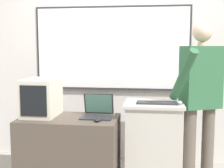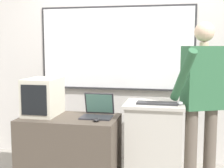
{
  "view_description": "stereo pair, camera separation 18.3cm",
  "coord_description": "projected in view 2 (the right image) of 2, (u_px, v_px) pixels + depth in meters",
  "views": [
    {
      "loc": [
        0.42,
        -2.75,
        1.51
      ],
      "look_at": [
        -0.01,
        0.35,
        1.12
      ],
      "focal_mm": 50.0,
      "sensor_mm": 36.0,
      "label": 1
    },
    {
      "loc": [
        0.6,
        -2.72,
        1.51
      ],
      "look_at": [
        -0.01,
        0.35,
        1.12
      ],
      "focal_mm": 50.0,
      "sensor_mm": 36.0,
      "label": 2
    }
  ],
  "objects": [
    {
      "name": "side_desk",
      "position": [
        70.0,
        153.0,
        3.27
      ],
      "size": [
        1.0,
        0.58,
        0.78
      ],
      "color": "#4C4238",
      "rests_on": "ground_plane"
    },
    {
      "name": "crt_monitor",
      "position": [
        43.0,
        97.0,
        3.3
      ],
      "size": [
        0.33,
        0.44,
        0.39
      ],
      "color": "beige",
      "rests_on": "side_desk"
    },
    {
      "name": "back_wall",
      "position": [
        128.0,
        54.0,
        4.1
      ],
      "size": [
        6.4,
        0.17,
        2.8
      ],
      "color": "silver",
      "rests_on": "ground_plane"
    },
    {
      "name": "computer_mouse_by_laptop",
      "position": [
        97.0,
        120.0,
        3.03
      ],
      "size": [
        0.06,
        0.1,
        0.03
      ],
      "color": "black",
      "rests_on": "side_desk"
    },
    {
      "name": "wireless_keyboard",
      "position": [
        157.0,
        103.0,
        3.15
      ],
      "size": [
        0.41,
        0.15,
        0.02
      ],
      "color": "#2D2D30",
      "rests_on": "lectern_podium"
    },
    {
      "name": "lectern_podium",
      "position": [
        154.0,
        146.0,
        3.28
      ],
      "size": [
        0.61,
        0.51,
        0.92
      ],
      "color": "#BCB7AD",
      "rests_on": "ground_plane"
    },
    {
      "name": "laptop",
      "position": [
        98.0,
        110.0,
        3.24
      ],
      "size": [
        0.32,
        0.28,
        0.24
      ],
      "color": "#28282D",
      "rests_on": "side_desk"
    },
    {
      "name": "person_presenter",
      "position": [
        202.0,
        95.0,
        3.2
      ],
      "size": [
        0.58,
        0.68,
        1.75
      ],
      "rotation": [
        0.0,
        0.0,
        0.42
      ],
      "color": "brown",
      "rests_on": "ground_plane"
    },
    {
      "name": "computer_mouse_by_keyboard",
      "position": [
        180.0,
        103.0,
        3.12
      ],
      "size": [
        0.06,
        0.1,
        0.03
      ],
      "color": "#BCBCC1",
      "rests_on": "lectern_podium"
    }
  ]
}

